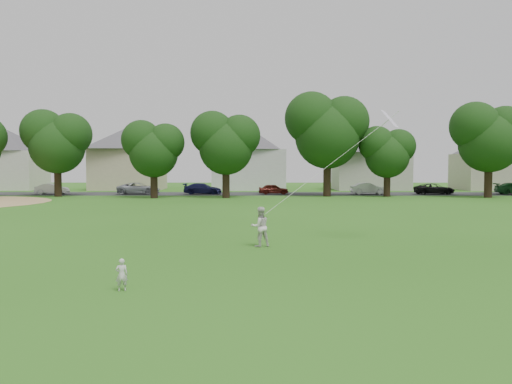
{
  "coord_description": "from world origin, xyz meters",
  "views": [
    {
      "loc": [
        1.16,
        -13.99,
        3.14
      ],
      "look_at": [
        1.1,
        2.0,
        2.3
      ],
      "focal_mm": 35.0,
      "sensor_mm": 36.0,
      "label": 1
    }
  ],
  "objects": [
    {
      "name": "kite",
      "position": [
        3.88,
        5.82,
        3.08
      ],
      "size": [
        3.12,
        1.11,
        6.68
      ],
      "color": "white",
      "rests_on": "ground"
    },
    {
      "name": "older_boy",
      "position": [
        1.24,
        5.26,
        0.78
      ],
      "size": [
        0.91,
        0.82,
        1.55
      ],
      "primitive_type": "imported",
      "rotation": [
        0.0,
        0.0,
        3.51
      ],
      "color": "silver",
      "rests_on": "ground"
    },
    {
      "name": "street",
      "position": [
        0.0,
        42.0,
        0.01
      ],
      "size": [
        90.0,
        7.0,
        0.01
      ],
      "primitive_type": "cube",
      "color": "#2D2D30",
      "rests_on": "ground"
    },
    {
      "name": "ground",
      "position": [
        0.0,
        0.0,
        0.0
      ],
      "size": [
        160.0,
        160.0,
        0.0
      ],
      "primitive_type": "plane",
      "color": "#285D15",
      "rests_on": "ground"
    },
    {
      "name": "tree_row",
      "position": [
        5.76,
        36.4,
        6.26
      ],
      "size": [
        80.1,
        8.83,
        11.02
      ],
      "color": "black",
      "rests_on": "ground"
    },
    {
      "name": "toddler",
      "position": [
        -2.26,
        -1.65,
        0.41
      ],
      "size": [
        0.34,
        0.27,
        0.83
      ],
      "primitive_type": "imported",
      "rotation": [
        0.0,
        0.0,
        3.4
      ],
      "color": "silver",
      "rests_on": "ground"
    },
    {
      "name": "parked_cars",
      "position": [
        5.47,
        41.0,
        0.62
      ],
      "size": [
        71.57,
        2.37,
        1.29
      ],
      "color": "black",
      "rests_on": "ground"
    },
    {
      "name": "house_row",
      "position": [
        -0.04,
        52.0,
        4.78
      ],
      "size": [
        76.35,
        13.52,
        9.72
      ],
      "color": "beige",
      "rests_on": "ground"
    }
  ]
}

